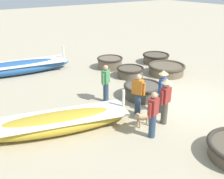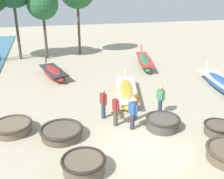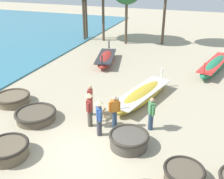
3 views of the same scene
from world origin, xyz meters
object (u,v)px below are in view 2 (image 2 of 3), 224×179
at_px(long_boat_ochre_hull, 53,73).
at_px(fisherman_standing_left, 103,103).
at_px(coracle_upturned, 219,129).
at_px(dog, 117,112).
at_px(tree_leftmost, 42,4).
at_px(long_boat_green_hull, 224,85).
at_px(coracle_front_left, 62,132).
at_px(coracle_tilted, 12,127).
at_px(coracle_far_right, 84,164).
at_px(fisherman_by_coracle, 133,111).
at_px(fisherman_crouching, 116,108).
at_px(fisherman_with_hat, 161,99).
at_px(long_boat_blue_hull, 126,92).
at_px(coracle_beside_post, 163,122).
at_px(long_boat_red_hull, 144,62).
at_px(fisherman_hauling, 135,105).

height_order(long_boat_ochre_hull, fisherman_standing_left, fisherman_standing_left).
bearing_deg(coracle_upturned, dog, 146.21).
bearing_deg(tree_leftmost, long_boat_green_hull, -46.70).
bearing_deg(coracle_front_left, long_boat_green_hull, 16.38).
distance_m(coracle_tilted, long_boat_ochre_hull, 8.11).
bearing_deg(long_boat_ochre_hull, coracle_far_right, -87.87).
xyz_separation_m(long_boat_green_hull, fisherman_by_coracle, (-7.48, -3.30, 0.60)).
distance_m(coracle_front_left, fisherman_crouching, 2.76).
bearing_deg(coracle_far_right, dog, 58.06).
relative_size(fisherman_by_coracle, fisherman_standing_left, 1.06).
bearing_deg(fisherman_by_coracle, fisherman_with_hat, 31.18).
bearing_deg(coracle_upturned, fisherman_by_coracle, 158.23).
height_order(long_boat_ochre_hull, dog, long_boat_ochre_hull).
xyz_separation_m(long_boat_blue_hull, fisherman_standing_left, (-2.00, -2.33, 0.49)).
bearing_deg(fisherman_by_coracle, coracle_front_left, 177.84).
relative_size(long_boat_green_hull, tree_leftmost, 0.94).
distance_m(coracle_upturned, long_boat_green_hull, 6.10).
xyz_separation_m(long_boat_blue_hull, dog, (-1.33, -2.53, 0.03)).
bearing_deg(coracle_beside_post, long_boat_red_hull, 72.99).
xyz_separation_m(fisherman_by_coracle, fisherman_with_hat, (1.97, 1.19, -0.12)).
height_order(long_boat_green_hull, long_boat_blue_hull, long_boat_green_hull).
distance_m(coracle_beside_post, long_boat_red_hull, 10.86).
bearing_deg(long_boat_blue_hull, coracle_beside_post, -83.38).
distance_m(fisherman_by_coracle, fisherman_with_hat, 2.31).
distance_m(coracle_far_right, coracle_tilted, 4.58).
height_order(coracle_tilted, fisherman_hauling, fisherman_hauling).
height_order(coracle_tilted, fisherman_by_coracle, fisherman_by_coracle).
relative_size(coracle_upturned, fisherman_hauling, 0.90).
relative_size(coracle_far_right, long_boat_ochre_hull, 0.38).
distance_m(coracle_beside_post, dog, 2.40).
relative_size(long_boat_green_hull, long_boat_red_hull, 1.04).
bearing_deg(fisherman_crouching, dog, 68.94).
xyz_separation_m(coracle_front_left, tree_leftmost, (-0.11, 14.75, 4.69)).
relative_size(coracle_beside_post, fisherman_hauling, 1.05).
relative_size(fisherman_hauling, tree_leftmost, 0.25).
bearing_deg(coracle_front_left, fisherman_crouching, 8.69).
bearing_deg(long_boat_red_hull, fisherman_crouching, -118.91).
xyz_separation_m(long_boat_ochre_hull, fisherman_standing_left, (2.10, -7.48, 0.48)).
xyz_separation_m(coracle_far_right, long_boat_red_hull, (7.33, 12.57, 0.06)).
xyz_separation_m(long_boat_green_hull, long_boat_blue_hull, (-6.55, 0.49, -0.02)).
height_order(coracle_beside_post, long_boat_blue_hull, long_boat_blue_hull).
distance_m(coracle_beside_post, fisherman_with_hat, 1.69).
distance_m(coracle_far_right, long_boat_green_hull, 11.76).
bearing_deg(dog, coracle_far_right, -121.94).
bearing_deg(long_boat_blue_hull, coracle_far_right, -120.31).
bearing_deg(coracle_tilted, tree_leftmost, 81.44).
xyz_separation_m(long_boat_blue_hull, fisherman_crouching, (-1.61, -3.26, 0.62)).
distance_m(long_boat_ochre_hull, tree_leftmost, 7.52).
height_order(coracle_front_left, long_boat_red_hull, long_boat_red_hull).
relative_size(long_boat_ochre_hull, dog, 6.38).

